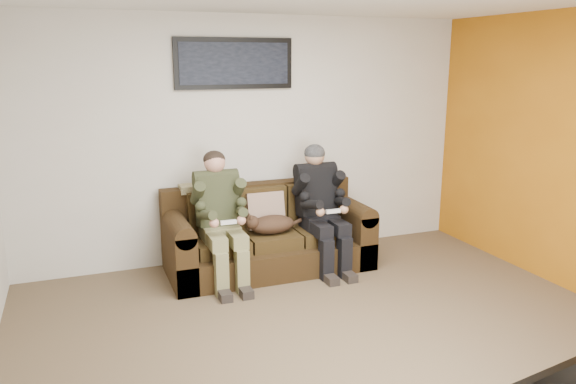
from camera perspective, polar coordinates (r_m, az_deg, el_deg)
name	(u,v)px	position (r m, az deg, el deg)	size (l,w,h in m)	color
floor	(343,346)	(4.48, 5.61, -15.33)	(5.00, 5.00, 0.00)	brown
wall_back	(252,139)	(6.08, -3.65, 5.35)	(5.00, 5.00, 0.00)	beige
sofa	(267,237)	(5.91, -2.18, -4.62)	(2.08, 0.90, 0.85)	black
throw_pillow	(265,210)	(5.86, -2.33, -1.87)	(0.40, 0.11, 0.38)	#9A7865
throw_blanket	(200,188)	(5.85, -8.91, 0.43)	(0.43, 0.21, 0.08)	tan
person_left	(220,211)	(5.49, -6.92, -1.89)	(0.51, 0.87, 1.27)	olive
person_right	(320,200)	(5.83, 3.31, -0.86)	(0.51, 0.86, 1.28)	black
cat	(270,224)	(5.68, -1.80, -3.29)	(0.66, 0.26, 0.24)	#482D1C
framed_poster	(234,63)	(5.93, -5.47, 12.87)	(1.25, 0.05, 0.52)	black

